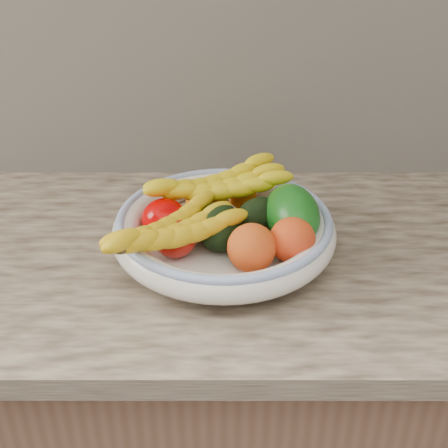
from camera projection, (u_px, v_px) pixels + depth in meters
kitchen_counter at (224, 412)px, 1.36m from camera, size 2.44×0.66×1.40m
fruit_bowl at (224, 230)px, 1.09m from camera, size 0.39×0.39×0.08m
clementine_back_left at (201, 203)px, 1.16m from camera, size 0.08×0.08×0.05m
clementine_back_right at (243, 196)px, 1.18m from camera, size 0.07×0.07×0.05m
clementine_back_mid at (218, 210)px, 1.14m from camera, size 0.06×0.06×0.05m
tomato_left at (164, 219)px, 1.09m from camera, size 0.10×0.10×0.07m
tomato_near_left at (175, 238)px, 1.04m from camera, size 0.09×0.09×0.07m
avocado_center at (219, 226)px, 1.07m from camera, size 0.08×0.11×0.08m
avocado_right at (258, 215)px, 1.10m from camera, size 0.11×0.11×0.06m
green_mango at (292, 215)px, 1.08m from camera, size 0.14×0.16×0.12m
peach_front at (252, 248)px, 1.01m from camera, size 0.10×0.10×0.08m
peach_right at (292, 240)px, 1.02m from camera, size 0.09×0.09×0.08m
banana_bunch_back at (216, 190)px, 1.13m from camera, size 0.30×0.20×0.08m
banana_bunch_front at (171, 235)px, 1.01m from camera, size 0.28×0.26×0.08m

